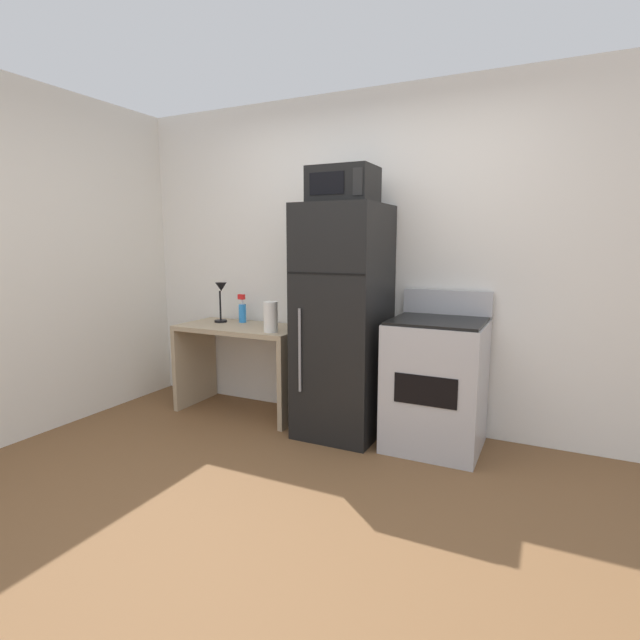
{
  "coord_description": "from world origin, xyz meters",
  "views": [
    {
      "loc": [
        1.32,
        -2.01,
        1.44
      ],
      "look_at": [
        -0.19,
        1.1,
        0.89
      ],
      "focal_mm": 27.37,
      "sensor_mm": 36.0,
      "label": 1
    }
  ],
  "objects_px": {
    "desk": "(243,353)",
    "paper_towel_roll": "(271,317)",
    "desk_lamp": "(221,295)",
    "spray_bottle": "(242,311)",
    "oven_range": "(436,383)",
    "microwave": "(343,185)",
    "refrigerator": "(343,322)"
  },
  "relations": [
    {
      "from": "spray_bottle",
      "to": "oven_range",
      "type": "height_order",
      "value": "oven_range"
    },
    {
      "from": "desk",
      "to": "desk_lamp",
      "type": "xyz_separation_m",
      "value": [
        -0.25,
        0.06,
        0.47
      ]
    },
    {
      "from": "desk",
      "to": "paper_towel_roll",
      "type": "height_order",
      "value": "paper_towel_roll"
    },
    {
      "from": "refrigerator",
      "to": "microwave",
      "type": "xyz_separation_m",
      "value": [
        0.0,
        -0.02,
        0.99
      ]
    },
    {
      "from": "refrigerator",
      "to": "oven_range",
      "type": "distance_m",
      "value": 0.8
    },
    {
      "from": "spray_bottle",
      "to": "oven_range",
      "type": "xyz_separation_m",
      "value": [
        1.75,
        -0.17,
        -0.38
      ]
    },
    {
      "from": "desk_lamp",
      "to": "oven_range",
      "type": "distance_m",
      "value": 1.98
    },
    {
      "from": "microwave",
      "to": "spray_bottle",
      "type": "bearing_deg",
      "value": 168.33
    },
    {
      "from": "desk_lamp",
      "to": "refrigerator",
      "type": "distance_m",
      "value": 1.22
    },
    {
      "from": "desk",
      "to": "oven_range",
      "type": "bearing_deg",
      "value": -0.77
    },
    {
      "from": "microwave",
      "to": "paper_towel_roll",
      "type": "bearing_deg",
      "value": -172.25
    },
    {
      "from": "oven_range",
      "to": "desk_lamp",
      "type": "bearing_deg",
      "value": 177.6
    },
    {
      "from": "spray_bottle",
      "to": "refrigerator",
      "type": "distance_m",
      "value": 1.07
    },
    {
      "from": "desk",
      "to": "spray_bottle",
      "type": "distance_m",
      "value": 0.37
    },
    {
      "from": "oven_range",
      "to": "spray_bottle",
      "type": "bearing_deg",
      "value": 174.47
    },
    {
      "from": "spray_bottle",
      "to": "paper_towel_roll",
      "type": "bearing_deg",
      "value": -31.94
    },
    {
      "from": "spray_bottle",
      "to": "paper_towel_roll",
      "type": "xyz_separation_m",
      "value": [
        0.47,
        -0.29,
        0.02
      ]
    },
    {
      "from": "desk",
      "to": "refrigerator",
      "type": "distance_m",
      "value": 1.01
    },
    {
      "from": "paper_towel_roll",
      "to": "spray_bottle",
      "type": "bearing_deg",
      "value": 148.06
    },
    {
      "from": "desk",
      "to": "paper_towel_roll",
      "type": "xyz_separation_m",
      "value": [
        0.38,
        -0.15,
        0.35
      ]
    },
    {
      "from": "desk_lamp",
      "to": "refrigerator",
      "type": "xyz_separation_m",
      "value": [
        1.21,
        -0.11,
        -0.13
      ]
    },
    {
      "from": "paper_towel_roll",
      "to": "oven_range",
      "type": "relative_size",
      "value": 0.22
    },
    {
      "from": "microwave",
      "to": "oven_range",
      "type": "xyz_separation_m",
      "value": [
        0.7,
        0.05,
        -1.38
      ]
    },
    {
      "from": "spray_bottle",
      "to": "microwave",
      "type": "height_order",
      "value": "microwave"
    },
    {
      "from": "desk_lamp",
      "to": "paper_towel_roll",
      "type": "height_order",
      "value": "desk_lamp"
    },
    {
      "from": "microwave",
      "to": "desk",
      "type": "bearing_deg",
      "value": 175.84
    },
    {
      "from": "refrigerator",
      "to": "microwave",
      "type": "relative_size",
      "value": 3.73
    },
    {
      "from": "desk_lamp",
      "to": "microwave",
      "type": "relative_size",
      "value": 0.77
    },
    {
      "from": "spray_bottle",
      "to": "microwave",
      "type": "xyz_separation_m",
      "value": [
        1.05,
        -0.22,
        1.0
      ]
    },
    {
      "from": "desk_lamp",
      "to": "spray_bottle",
      "type": "relative_size",
      "value": 1.42
    },
    {
      "from": "desk_lamp",
      "to": "microwave",
      "type": "height_order",
      "value": "microwave"
    },
    {
      "from": "desk",
      "to": "paper_towel_roll",
      "type": "distance_m",
      "value": 0.54
    }
  ]
}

